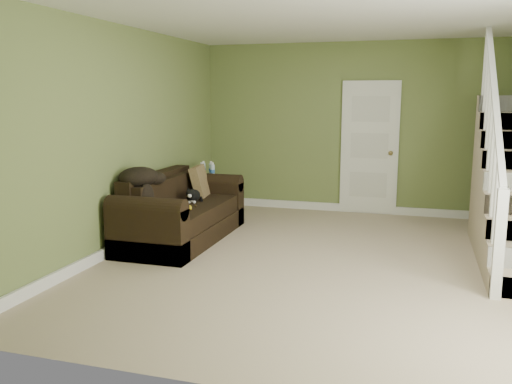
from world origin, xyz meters
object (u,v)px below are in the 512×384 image
Objects in this scene: side_table at (209,197)px; cat at (193,196)px; sofa at (180,215)px; banana at (190,207)px.

side_table is 1.90× the size of cat.
sofa is 11.41× the size of banana.
banana is at bearing -45.67° from sofa.
banana is (0.25, -0.26, 0.16)m from sofa.
cat is 0.46m from banana.
sofa is 0.30m from cat.
sofa is at bearing -85.54° from side_table.
side_table is at bearing 91.02° from cat.
side_table is 4.53× the size of banana.
side_table is at bearing 73.35° from banana.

